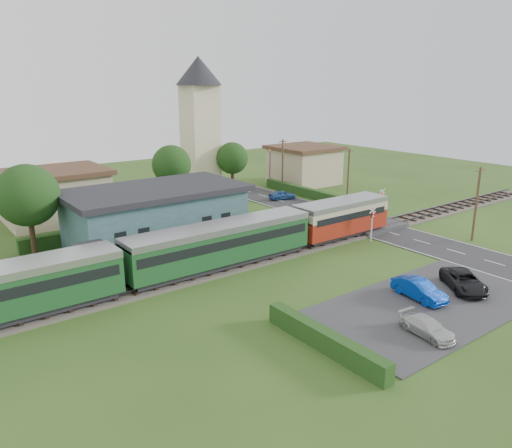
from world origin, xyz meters
TOP-DOWN VIEW (x-y plane):
  - ground at (0.00, 0.00)m, footprint 120.00×120.00m
  - railway_track at (0.00, 2.00)m, footprint 76.00×3.20m
  - road at (10.00, 0.00)m, footprint 6.00×70.00m
  - car_park at (-1.50, -12.00)m, footprint 17.00×9.00m
  - crossing_deck at (10.00, 2.00)m, footprint 6.20×3.40m
  - platform at (-10.00, 5.20)m, footprint 30.00×3.00m
  - equipment_hut at (-18.00, 5.20)m, footprint 2.30×2.30m
  - station_building at (-10.00, 10.99)m, footprint 16.00×9.00m
  - train at (-11.97, 2.00)m, footprint 43.20×2.90m
  - church_tower at (5.00, 28.00)m, footprint 6.00×6.00m
  - house_west at (-15.00, 25.00)m, footprint 10.80×8.80m
  - house_east at (20.00, 24.00)m, footprint 8.80×8.80m
  - hedge_carpark at (-11.00, -12.00)m, footprint 0.80×9.00m
  - hedge_roadside at (14.20, 16.00)m, footprint 0.80×18.00m
  - hedge_station at (-10.00, 15.50)m, footprint 22.00×0.80m
  - tree_a at (-20.00, 14.00)m, footprint 5.20×5.20m
  - tree_b at (-2.00, 23.00)m, footprint 4.60×4.60m
  - tree_c at (8.00, 25.00)m, footprint 4.20×4.20m
  - utility_pole_b at (14.20, -6.00)m, footprint 1.40×0.22m
  - utility_pole_c at (14.20, 10.00)m, footprint 1.40×0.22m
  - utility_pole_d at (14.20, 22.00)m, footprint 1.40×0.22m
  - crossing_signal_near at (6.40, -0.41)m, footprint 0.84×0.28m
  - crossing_signal_far at (13.60, 4.39)m, footprint 0.84×0.28m
  - streetlamp_east at (16.00, 27.00)m, footprint 0.30×0.30m
  - car_on_road at (10.66, 17.76)m, footprint 3.64×2.16m
  - car_park_blue at (-1.10, -11.05)m, footprint 1.94×4.22m
  - car_park_silver at (-5.11, -14.50)m, footprint 1.87×3.75m
  - car_park_dark at (2.82, -12.02)m, footprint 4.45×5.00m
  - pedestrian_near at (-3.42, 5.33)m, footprint 0.75×0.64m
  - pedestrian_far at (-15.48, 4.79)m, footprint 0.97×1.12m

SIDE VIEW (x-z plane):
  - ground at x=0.00m, z-range 0.00..0.00m
  - road at x=10.00m, z-range 0.00..0.05m
  - car_park at x=-1.50m, z-range 0.00..0.08m
  - railway_track at x=0.00m, z-range -0.13..0.36m
  - crossing_deck at x=10.00m, z-range 0.00..0.45m
  - platform at x=-10.00m, z-range 0.00..0.45m
  - hedge_carpark at x=-11.00m, z-range 0.00..1.20m
  - hedge_roadside at x=14.20m, z-range 0.00..1.20m
  - car_park_silver at x=-5.11m, z-range 0.08..1.13m
  - car_on_road at x=10.66m, z-range 0.05..1.21m
  - hedge_station at x=-10.00m, z-range 0.00..1.30m
  - car_park_dark at x=2.82m, z-range 0.08..1.37m
  - car_park_blue at x=-1.10m, z-range 0.08..1.42m
  - pedestrian_near at x=-3.42m, z-range 0.45..2.21m
  - pedestrian_far at x=-15.48m, z-range 0.45..2.43m
  - equipment_hut at x=-18.00m, z-range 0.47..3.02m
  - crossing_signal_near at x=6.40m, z-range 0.50..3.78m
  - crossing_signal_far at x=13.60m, z-range 0.50..3.78m
  - train at x=-11.97m, z-range 0.48..3.88m
  - station_building at x=-10.00m, z-range 0.04..5.34m
  - house_west at x=-15.00m, z-range 0.04..5.54m
  - house_east at x=20.00m, z-range 0.05..5.55m
  - streetlamp_east at x=16.00m, z-range 0.46..5.62m
  - utility_pole_b at x=14.20m, z-range 0.13..7.13m
  - utility_pole_c at x=14.20m, z-range 0.13..7.13m
  - utility_pole_d at x=14.20m, z-range 0.13..7.13m
  - tree_c at x=8.00m, z-range 1.26..8.04m
  - tree_b at x=-2.00m, z-range 1.35..8.69m
  - tree_a at x=-20.00m, z-range 1.38..9.38m
  - church_tower at x=5.00m, z-range 1.43..19.03m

